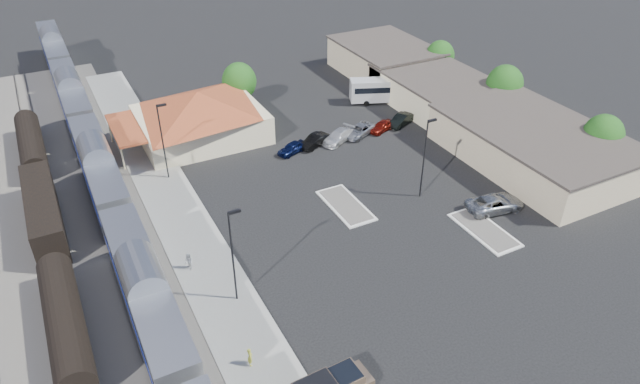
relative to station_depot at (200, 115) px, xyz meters
name	(u,v)px	position (x,y,z in m)	size (l,w,h in m)	color
ground	(321,227)	(4.56, -24.00, -3.13)	(280.00, 280.00, 0.00)	black
railbed	(87,242)	(-16.44, -16.00, -3.07)	(16.00, 100.00, 0.12)	#4C4944
platform	(185,227)	(-7.44, -18.00, -3.04)	(5.50, 92.00, 0.18)	gray
passenger_train	(101,175)	(-13.44, -8.87, -0.26)	(3.00, 104.00, 5.55)	silver
freight_cars	(44,213)	(-19.44, -12.13, -1.21)	(2.80, 46.00, 4.00)	black
station_depot	(200,115)	(0.00, 0.00, 0.00)	(18.35, 12.24, 6.20)	beige
buildings_east	(456,100)	(32.56, -9.72, -0.86)	(14.40, 51.40, 4.80)	#C6B28C
traffic_island_south	(346,205)	(8.56, -22.00, -3.03)	(3.30, 7.50, 0.21)	silver
traffic_island_north	(484,230)	(18.56, -32.00, -3.03)	(3.30, 7.50, 0.21)	silver
lamp_plat_s	(233,250)	(-6.34, -30.00, 2.21)	(1.08, 0.25, 9.00)	black
lamp_plat_n	(163,136)	(-6.34, -8.00, 2.21)	(1.08, 0.25, 9.00)	black
lamp_lot	(425,152)	(16.66, -24.00, 2.21)	(1.08, 0.25, 9.00)	black
tree_east_a	(603,136)	(38.56, -28.00, 0.76)	(4.56, 4.56, 6.42)	#382314
tree_east_b	(504,85)	(38.56, -12.00, 1.09)	(4.94, 4.94, 6.96)	#382314
tree_east_c	(440,56)	(38.56, 2.00, 0.63)	(4.41, 4.41, 6.21)	#382314
tree_depot	(239,81)	(7.56, 6.00, 0.89)	(4.71, 4.71, 6.63)	#382314
suv	(495,203)	(21.78, -29.69, -2.28)	(2.81, 6.09, 1.69)	#A2A5A9
coach_bus	(388,89)	(26.98, -1.65, -1.13)	(10.88, 6.31, 3.47)	white
person_a	(250,357)	(-7.98, -37.03, -2.14)	(0.59, 0.39, 1.62)	gold
person_b	(189,262)	(-8.87, -24.51, -2.10)	(0.82, 0.64, 1.69)	silver
parked_car_a	(292,148)	(8.45, -9.02, -2.45)	(1.60, 3.99, 1.36)	#0C153E
parked_car_b	(315,141)	(11.65, -8.72, -2.40)	(1.54, 4.41, 1.45)	black
parked_car_c	(338,136)	(14.85, -9.02, -2.40)	(2.06, 5.06, 1.47)	white
parked_car_d	(359,130)	(18.05, -8.72, -2.44)	(2.30, 4.99, 1.39)	#97999F
parked_car_e	(382,126)	(21.25, -9.02, -2.46)	(1.58, 3.94, 1.34)	maroon
parked_car_f	(401,120)	(24.45, -8.72, -2.40)	(1.55, 4.43, 1.46)	black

